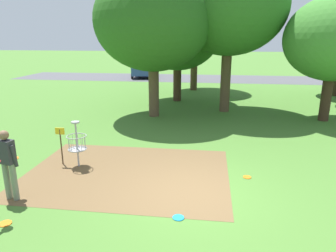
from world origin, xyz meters
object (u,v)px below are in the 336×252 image
disc_golf_basket (75,142)px  frisbee_far_right (5,224)px  tree_mid_right (153,21)px  frisbee_by_tee (247,177)px  tree_far_center (229,6)px  frisbee_near_basket (178,218)px  tree_mid_center (195,17)px  tree_near_right (178,33)px  tree_far_left (334,39)px  parked_car_leftmost (143,67)px  player_throwing (8,161)px

disc_golf_basket → frisbee_far_right: 3.16m
tree_mid_right → frisbee_by_tee: bearing=-60.0°
frisbee_far_right → tree_far_center: size_ratio=0.03×
frisbee_near_basket → tree_mid_center: 17.56m
tree_near_right → tree_mid_center: tree_mid_center is taller
tree_far_left → parked_car_leftmost: 19.14m
tree_mid_center → tree_mid_right: (-1.49, -8.04, -0.61)m
tree_far_center → parked_car_leftmost: bearing=118.0°
frisbee_far_right → tree_far_left: 13.95m
frisbee_by_tee → tree_mid_right: (-3.78, 6.54, 4.42)m
frisbee_near_basket → parked_car_leftmost: 24.61m
player_throwing → frisbee_by_tee: 6.08m
frisbee_far_right → tree_far_left: size_ratio=0.05×
frisbee_far_right → tree_mid_right: bearing=81.4°
frisbee_far_right → tree_far_left: tree_far_left is taller
player_throwing → tree_mid_right: tree_mid_right is taller
player_throwing → tree_far_center: size_ratio=0.23×
parked_car_leftmost → frisbee_far_right: bearing=-84.6°
disc_golf_basket → frisbee_by_tee: size_ratio=6.20×
tree_mid_right → tree_far_left: 7.98m
tree_mid_right → tree_far_center: 3.84m
frisbee_by_tee → tree_mid_center: 15.59m
disc_golf_basket → frisbee_far_right: bearing=-94.4°
tree_near_right → parked_car_leftmost: (-4.49, 11.16, -3.02)m
player_throwing → parked_car_leftmost: (-1.87, 23.59, -0.05)m
disc_golf_basket → tree_far_left: size_ratio=0.25×
frisbee_by_tee → tree_far_center: 9.57m
player_throwing → tree_far_center: (5.35, 10.00, 4.20)m
tree_mid_right → parked_car_leftmost: 15.95m
tree_near_right → tree_mid_right: bearing=-100.3°
tree_mid_center → tree_far_center: tree_far_center is taller
disc_golf_basket → tree_mid_center: tree_mid_center is taller
tree_far_center → tree_far_left: bearing=-16.3°
tree_mid_center → player_throwing: bearing=-101.6°
frisbee_far_right → tree_mid_right: size_ratio=0.04×
tree_far_left → disc_golf_basket: bearing=-144.1°
frisbee_near_basket → tree_near_right: tree_near_right is taller
frisbee_near_basket → tree_mid_right: size_ratio=0.04×
disc_golf_basket → frisbee_near_basket: disc_golf_basket is taller
disc_golf_basket → tree_near_right: 11.00m
tree_mid_right → parked_car_leftmost: tree_mid_right is taller
parked_car_leftmost → tree_mid_center: bearing=-53.3°
tree_mid_right → tree_far_left: size_ratio=1.23×
frisbee_near_basket → tree_far_center: size_ratio=0.03×
disc_golf_basket → tree_near_right: size_ratio=0.23×
player_throwing → tree_near_right: 13.05m
tree_far_left → parked_car_leftmost: bearing=128.2°
frisbee_near_basket → tree_far_center: 11.59m
player_throwing → frisbee_by_tee: (5.67, 1.95, -0.96)m
frisbee_by_tee → frisbee_far_right: same height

